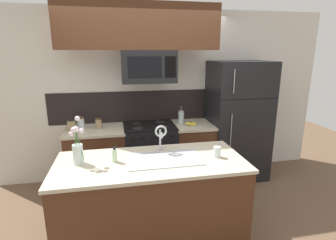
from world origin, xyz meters
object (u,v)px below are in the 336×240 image
storage_jar_tall (72,125)px  sink_faucet (161,135)px  stove_range (150,154)px  flower_vase (78,150)px  drinking_glass (217,152)px  french_press (181,117)px  storage_jar_short (99,123)px  storage_jar_medium (81,123)px  microwave (149,66)px  refrigerator (237,120)px  banana_bunch (191,124)px  dish_soap_bottle (115,155)px

storage_jar_tall → sink_faucet: (1.08, -1.00, 0.11)m
stove_range → flower_vase: 1.58m
drinking_glass → french_press: bearing=92.1°
storage_jar_short → storage_jar_medium: bearing=178.3°
microwave → flower_vase: bearing=-126.0°
refrigerator → storage_jar_tall: bearing=-178.7°
storage_jar_medium → storage_jar_short: (0.25, -0.01, -0.01)m
microwave → banana_bunch: microwave is taller
microwave → flower_vase: size_ratio=1.59×
refrigerator → banana_bunch: size_ratio=9.73×
banana_bunch → sink_faucet: 1.17m
stove_range → dish_soap_bottle: bearing=-112.7°
storage_jar_tall → flower_vase: bearing=-78.6°
banana_bunch → dish_soap_bottle: dish_soap_bottle is taller
microwave → french_press: size_ratio=2.79×
storage_jar_short → drinking_glass: bearing=-46.0°
storage_jar_tall → dish_soap_bottle: 1.31m
stove_range → dish_soap_bottle: dish_soap_bottle is taller
microwave → storage_jar_medium: 1.25m
sink_faucet → flower_vase: flower_vase is taller
storage_jar_medium → french_press: bearing=1.2°
microwave → storage_jar_tall: microwave is taller
banana_bunch → sink_faucet: (-0.62, -0.97, 0.18)m
storage_jar_tall → storage_jar_short: size_ratio=1.12×
refrigerator → drinking_glass: (-0.85, -1.31, 0.04)m
storage_jar_medium → drinking_glass: bearing=-41.1°
stove_range → flower_vase: size_ratio=1.99×
storage_jar_medium → storage_jar_tall: bearing=-150.4°
drinking_glass → refrigerator: bearing=56.9°
stove_range → french_press: 0.74m
storage_jar_tall → banana_bunch: size_ratio=0.89×
french_press → drinking_glass: french_press is taller
storage_jar_medium → dish_soap_bottle: size_ratio=1.09×
microwave → drinking_glass: microwave is taller
storage_jar_tall → flower_vase: (0.23, -1.16, 0.06)m
flower_vase → drinking_glass: bearing=-4.0°
refrigerator → dish_soap_bottle: size_ratio=11.18×
microwave → banana_bunch: bearing=-3.6°
microwave → french_press: (0.49, 0.08, -0.77)m
banana_bunch → french_press: size_ratio=0.71×
sink_faucet → dish_soap_bottle: size_ratio=1.85×
stove_range → banana_bunch: (0.62, -0.06, 0.47)m
storage_jar_short → flower_vase: size_ratio=0.32×
dish_soap_bottle → flower_vase: bearing=177.5°
drinking_glass → storage_jar_short: bearing=134.0°
refrigerator → french_press: refrigerator is taller
stove_range → storage_jar_tall: 1.21m
refrigerator → flower_vase: size_ratio=3.94×
refrigerator → flower_vase: bearing=-151.6°
refrigerator → banana_bunch: refrigerator is taller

